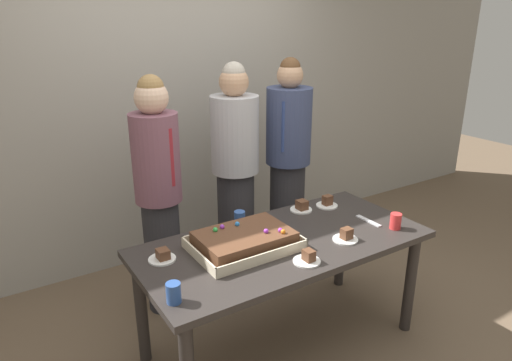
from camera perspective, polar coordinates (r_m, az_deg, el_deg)
name	(u,v)px	position (r m, az deg, el deg)	size (l,w,h in m)	color
ground_plane	(281,343)	(3.15, 3.16, -19.48)	(12.00, 12.00, 0.00)	brown
interior_back_panel	(170,80)	(3.88, -10.61, 12.15)	(8.00, 0.12, 3.00)	#9E998E
party_table	(283,254)	(2.78, 3.41, -9.10)	(1.74, 0.82, 0.74)	#2D2826
sheet_cake	(244,240)	(2.63, -1.46, -7.46)	(0.59, 0.42, 0.12)	beige
plated_slice_near_left	(346,237)	(2.78, 11.12, -6.85)	(0.15, 0.15, 0.08)	white
plated_slice_near_right	(163,256)	(2.57, -11.55, -9.24)	(0.15, 0.15, 0.06)	white
plated_slice_far_left	(327,203)	(3.24, 8.84, -2.77)	(0.15, 0.15, 0.08)	white
plated_slice_far_right	(302,207)	(3.15, 5.69, -3.29)	(0.15, 0.15, 0.07)	white
plated_slice_center_front	(308,258)	(2.52, 6.44, -9.61)	(0.15, 0.15, 0.07)	white
drink_cup_nearest	(396,221)	(2.99, 16.97, -4.86)	(0.07, 0.07, 0.10)	red
drink_cup_middle	(174,293)	(2.20, -10.22, -13.59)	(0.07, 0.07, 0.10)	#2D5199
drink_cup_far_end	(240,219)	(2.89, -2.05, -4.78)	(0.07, 0.07, 0.10)	#2D5199
cake_server_utensil	(368,221)	(3.06, 13.80, -4.89)	(0.03, 0.20, 0.01)	silver
person_serving_front	(288,164)	(3.67, 3.99, 2.11)	(0.35, 0.35, 1.71)	#28282D
person_green_shirt_behind	(159,193)	(3.12, -12.01, -1.57)	(0.31, 0.31, 1.66)	#28282D
person_striped_tie_right	(235,172)	(3.48, -2.59, 1.05)	(0.36, 0.36, 1.69)	#28282D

